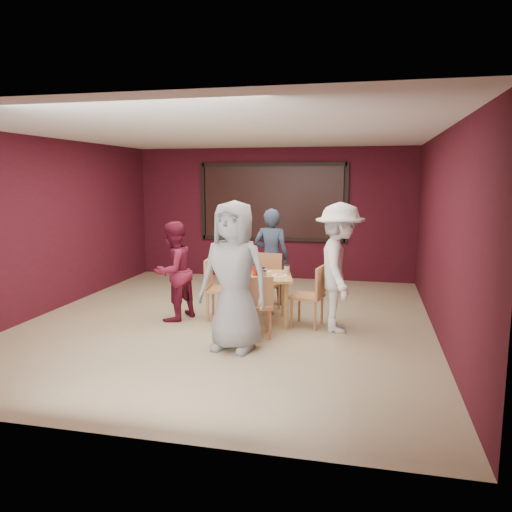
% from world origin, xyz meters
% --- Properties ---
extents(floor, '(7.00, 7.00, 0.00)m').
position_xyz_m(floor, '(0.00, 0.00, 0.00)').
color(floor, tan).
rests_on(floor, ground).
extents(window_blinds, '(3.00, 0.02, 1.50)m').
position_xyz_m(window_blinds, '(0.00, 3.45, 1.65)').
color(window_blinds, black).
extents(dining_table, '(1.10, 1.10, 0.88)m').
position_xyz_m(dining_table, '(0.48, 0.06, 0.64)').
color(dining_table, '#DCB15A').
rests_on(dining_table, floor).
extents(chair_front, '(0.53, 0.53, 0.87)m').
position_xyz_m(chair_front, '(0.59, -0.68, 0.49)').
color(chair_front, '#C6794D').
rests_on(chair_front, floor).
extents(chair_back, '(0.49, 0.49, 0.93)m').
position_xyz_m(chair_back, '(0.43, 0.78, 0.53)').
color(chair_back, '#C6794D').
rests_on(chair_back, floor).
extents(chair_left, '(0.49, 0.49, 0.94)m').
position_xyz_m(chair_left, '(-0.21, 0.10, 0.53)').
color(chair_left, '#C6794D').
rests_on(chair_left, floor).
extents(chair_right, '(0.51, 0.51, 0.90)m').
position_xyz_m(chair_right, '(1.27, 0.01, 0.51)').
color(chair_right, '#C6794D').
rests_on(chair_right, floor).
extents(diner_front, '(1.02, 0.76, 1.89)m').
position_xyz_m(diner_front, '(0.41, -1.17, 0.94)').
color(diner_front, gray).
rests_on(diner_front, floor).
extents(diner_back, '(0.62, 0.43, 1.65)m').
position_xyz_m(diner_back, '(0.42, 1.21, 0.83)').
color(diner_back, '#303B55').
rests_on(diner_back, floor).
extents(diner_left, '(0.80, 0.89, 1.51)m').
position_xyz_m(diner_left, '(-0.84, -0.08, 0.76)').
color(diner_left, maroon).
rests_on(diner_left, floor).
extents(diner_right, '(0.81, 1.25, 1.82)m').
position_xyz_m(diner_right, '(1.65, -0.08, 0.91)').
color(diner_right, white).
rests_on(diner_right, floor).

